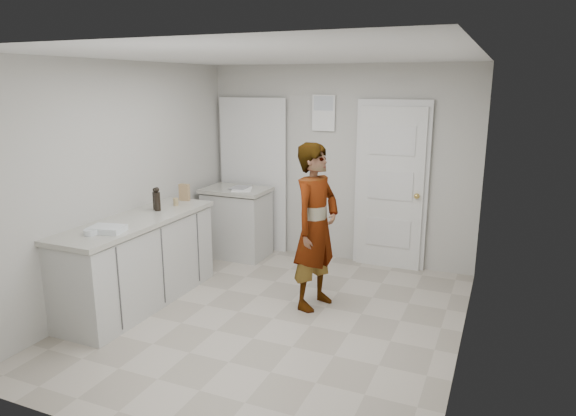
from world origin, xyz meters
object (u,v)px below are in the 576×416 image
at_px(person, 316,227).
at_px(baking_dish, 107,229).
at_px(oil_cruet_a, 157,200).
at_px(oil_cruet_b, 155,199).
at_px(egg_bowl, 91,232).
at_px(spice_jar, 176,202).
at_px(cake_mix_box, 184,192).

height_order(person, baking_dish, person).
height_order(oil_cruet_a, oil_cruet_b, oil_cruet_a).
distance_m(oil_cruet_a, oil_cruet_b, 0.07).
relative_size(baking_dish, egg_bowl, 2.71).
distance_m(spice_jar, baking_dish, 1.13).
xyz_separation_m(person, cake_mix_box, (-1.72, 0.21, 0.17)).
height_order(spice_jar, egg_bowl, spice_jar).
bearing_deg(egg_bowl, person, 37.20).
xyz_separation_m(person, oil_cruet_b, (-1.76, -0.28, 0.19)).
height_order(person, egg_bowl, person).
relative_size(spice_jar, oil_cruet_a, 0.34).
relative_size(cake_mix_box, egg_bowl, 1.53).
xyz_separation_m(cake_mix_box, baking_dish, (0.09, -1.38, -0.07)).
distance_m(spice_jar, oil_cruet_a, 0.29).
bearing_deg(oil_cruet_a, egg_bowl, -90.04).
bearing_deg(egg_bowl, spice_jar, 88.08).
distance_m(spice_jar, egg_bowl, 1.25).
bearing_deg(person, cake_mix_box, 97.44).
bearing_deg(spice_jar, egg_bowl, -91.92).
height_order(oil_cruet_a, baking_dish, oil_cruet_a).
height_order(person, spice_jar, person).
height_order(cake_mix_box, egg_bowl, cake_mix_box).
distance_m(person, baking_dish, 2.01).
xyz_separation_m(oil_cruet_a, oil_cruet_b, (-0.06, 0.04, -0.01)).
relative_size(person, cake_mix_box, 8.69).
bearing_deg(cake_mix_box, baking_dish, -90.55).
bearing_deg(oil_cruet_a, spice_jar, 81.40).
bearing_deg(cake_mix_box, spice_jar, -81.58).
bearing_deg(oil_cruet_b, oil_cruet_a, -33.38).
distance_m(oil_cruet_a, baking_dish, 0.86).
distance_m(person, oil_cruet_a, 1.75).
distance_m(oil_cruet_b, egg_bowl, 1.02).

